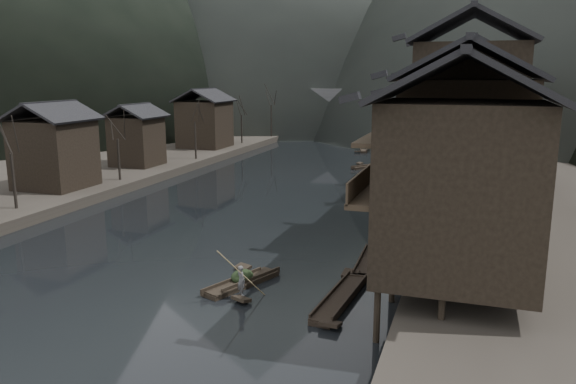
% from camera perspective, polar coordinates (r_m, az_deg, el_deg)
% --- Properties ---
extents(water, '(300.00, 300.00, 0.00)m').
position_cam_1_polar(water, '(39.96, -9.01, -5.42)').
color(water, black).
rests_on(water, ground).
extents(left_bank, '(40.00, 200.00, 1.20)m').
position_cam_1_polar(left_bank, '(91.40, -17.13, 4.39)').
color(left_bank, '#2D2823').
rests_on(left_bank, ground).
extents(stilt_houses, '(9.00, 67.60, 16.17)m').
position_cam_1_polar(stilt_houses, '(52.90, 18.00, 8.24)').
color(stilt_houses, black).
rests_on(stilt_houses, ground).
extents(left_houses, '(8.10, 53.20, 8.73)m').
position_cam_1_polar(left_houses, '(66.38, -17.04, 6.12)').
color(left_houses, black).
rests_on(left_houses, left_bank).
extents(bare_trees, '(3.92, 71.29, 7.83)m').
position_cam_1_polar(bare_trees, '(72.62, -10.39, 7.38)').
color(bare_trees, black).
rests_on(bare_trees, left_bank).
extents(moored_sampans, '(2.93, 68.23, 0.47)m').
position_cam_1_polar(moored_sampans, '(58.94, 12.62, 0.30)').
color(moored_sampans, black).
rests_on(moored_sampans, water).
extents(midriver_boats, '(6.74, 20.57, 0.44)m').
position_cam_1_polar(midriver_boats, '(80.20, 7.92, 3.53)').
color(midriver_boats, black).
rests_on(midriver_boats, water).
extents(stone_bridge, '(40.00, 6.00, 9.00)m').
position_cam_1_polar(stone_bridge, '(107.46, 8.91, 8.26)').
color(stone_bridge, '#4C4C4F').
rests_on(stone_bridge, ground).
extents(hero_sampan, '(2.96, 5.52, 0.44)m').
position_cam_1_polar(hero_sampan, '(32.42, -4.68, -9.11)').
color(hero_sampan, black).
rests_on(hero_sampan, water).
extents(cargo_heap, '(1.23, 1.61, 0.74)m').
position_cam_1_polar(cargo_heap, '(32.45, -4.69, -7.95)').
color(cargo_heap, black).
rests_on(cargo_heap, hero_sampan).
extents(boatman, '(0.73, 0.70, 1.68)m').
position_cam_1_polar(boatman, '(30.22, -4.79, -8.53)').
color(boatman, '#4F4F52').
rests_on(boatman, hero_sampan).
extents(bamboo_pole, '(2.07, 2.43, 3.40)m').
position_cam_1_polar(bamboo_pole, '(29.35, -4.51, -3.93)').
color(bamboo_pole, '#8C7A51').
rests_on(bamboo_pole, boatman).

